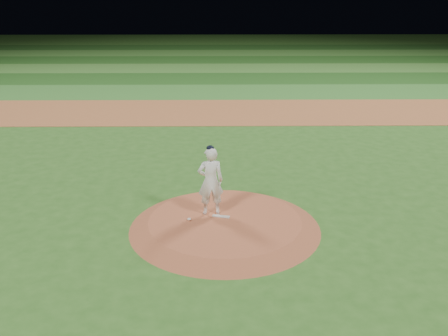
# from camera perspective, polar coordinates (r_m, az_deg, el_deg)

# --- Properties ---
(ground) EXTENTS (120.00, 120.00, 0.00)m
(ground) POSITION_cam_1_polar(r_m,az_deg,el_deg) (14.54, 0.09, -6.80)
(ground) COLOR #2D601F
(ground) RESTS_ON ground
(infield_dirt_band) EXTENTS (70.00, 6.00, 0.02)m
(infield_dirt_band) POSITION_cam_1_polar(r_m,az_deg,el_deg) (27.75, -0.30, 6.44)
(infield_dirt_band) COLOR #A15C32
(infield_dirt_band) RESTS_ON ground
(outfield_stripe_0) EXTENTS (70.00, 5.00, 0.02)m
(outfield_stripe_0) POSITION_cam_1_polar(r_m,az_deg,el_deg) (33.12, -0.36, 8.70)
(outfield_stripe_0) COLOR #327329
(outfield_stripe_0) RESTS_ON ground
(outfield_stripe_1) EXTENTS (70.00, 5.00, 0.02)m
(outfield_stripe_1) POSITION_cam_1_polar(r_m,az_deg,el_deg) (38.03, -0.41, 10.20)
(outfield_stripe_1) COLOR #1E4E19
(outfield_stripe_1) RESTS_ON ground
(outfield_stripe_2) EXTENTS (70.00, 5.00, 0.02)m
(outfield_stripe_2) POSITION_cam_1_polar(r_m,az_deg,el_deg) (42.96, -0.44, 11.35)
(outfield_stripe_2) COLOR #3B762B
(outfield_stripe_2) RESTS_ON ground
(outfield_stripe_3) EXTENTS (70.00, 5.00, 0.02)m
(outfield_stripe_3) POSITION_cam_1_polar(r_m,az_deg,el_deg) (47.91, -0.47, 12.27)
(outfield_stripe_3) COLOR #1F4E19
(outfield_stripe_3) RESTS_ON ground
(outfield_stripe_4) EXTENTS (70.00, 5.00, 0.02)m
(outfield_stripe_4) POSITION_cam_1_polar(r_m,az_deg,el_deg) (52.87, -0.50, 13.01)
(outfield_stripe_4) COLOR #376E28
(outfield_stripe_4) RESTS_ON ground
(outfield_stripe_5) EXTENTS (70.00, 5.00, 0.02)m
(outfield_stripe_5) POSITION_cam_1_polar(r_m,az_deg,el_deg) (57.83, -0.51, 13.63)
(outfield_stripe_5) COLOR #1C4717
(outfield_stripe_5) RESTS_ON ground
(pitchers_mound) EXTENTS (5.50, 5.50, 0.25)m
(pitchers_mound) POSITION_cam_1_polar(r_m,az_deg,el_deg) (14.48, 0.09, -6.36)
(pitchers_mound) COLOR #A45233
(pitchers_mound) RESTS_ON ground
(pitching_rubber) EXTENTS (0.53, 0.25, 0.03)m
(pitching_rubber) POSITION_cam_1_polar(r_m,az_deg,el_deg) (14.59, -0.34, -5.54)
(pitching_rubber) COLOR silver
(pitching_rubber) RESTS_ON pitchers_mound
(rosin_bag) EXTENTS (0.12, 0.12, 0.06)m
(rosin_bag) POSITION_cam_1_polar(r_m,az_deg,el_deg) (14.42, -4.00, -5.84)
(rosin_bag) COLOR white
(rosin_bag) RESTS_ON pitchers_mound
(pitcher_on_mound) EXTENTS (0.81, 0.59, 2.11)m
(pitcher_on_mound) POSITION_cam_1_polar(r_m,az_deg,el_deg) (14.39, -1.55, -1.48)
(pitcher_on_mound) COLOR white
(pitcher_on_mound) RESTS_ON pitchers_mound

